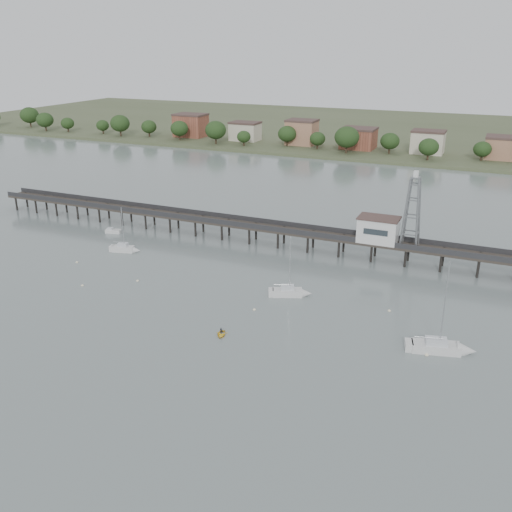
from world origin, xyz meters
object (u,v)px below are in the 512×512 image
(sailboat_d, at_px, (447,348))
(lattice_tower, at_px, (412,212))
(sailboat_c, at_px, (293,293))
(yellow_dinghy, at_px, (221,335))
(white_tender, at_px, (113,231))
(pier, at_px, (267,228))
(sailboat_b, at_px, (127,249))

(sailboat_d, bearing_deg, lattice_tower, 94.63)
(sailboat_c, relative_size, yellow_dinghy, 4.63)
(sailboat_c, height_order, yellow_dinghy, sailboat_c)
(sailboat_c, distance_m, white_tender, 54.71)
(sailboat_d, xyz_separation_m, white_tender, (-79.85, 26.26, -0.19))
(sailboat_d, relative_size, white_tender, 3.90)
(pier, bearing_deg, lattice_tower, 0.00)
(sailboat_c, height_order, white_tender, sailboat_c)
(white_tender, bearing_deg, sailboat_c, -29.67)
(lattice_tower, distance_m, sailboat_b, 60.83)
(sailboat_b, relative_size, white_tender, 2.68)
(sailboat_d, xyz_separation_m, sailboat_b, (-68.94, 16.65, 0.03))
(sailboat_c, distance_m, yellow_dinghy, 19.13)
(pier, relative_size, sailboat_c, 12.68)
(sailboat_c, height_order, sailboat_b, sailboat_c)
(sailboat_d, distance_m, white_tender, 84.06)
(lattice_tower, height_order, sailboat_d, lattice_tower)
(yellow_dinghy, bearing_deg, lattice_tower, 46.71)
(white_tender, height_order, yellow_dinghy, yellow_dinghy)
(lattice_tower, distance_m, sailboat_c, 31.02)
(pier, relative_size, yellow_dinghy, 58.69)
(sailboat_b, bearing_deg, pier, 19.54)
(pier, distance_m, sailboat_c, 28.91)
(pier, height_order, sailboat_c, sailboat_c)
(lattice_tower, distance_m, white_tender, 69.55)
(sailboat_d, bearing_deg, sailboat_b, 152.25)
(white_tender, xyz_separation_m, yellow_dinghy, (46.93, -35.04, -0.44))
(sailboat_c, bearing_deg, sailboat_b, 147.32)
(sailboat_d, relative_size, sailboat_c, 1.29)
(yellow_dinghy, bearing_deg, white_tender, 126.54)
(yellow_dinghy, bearing_deg, sailboat_c, 57.56)
(pier, xyz_separation_m, lattice_tower, (31.50, 0.00, 7.31))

